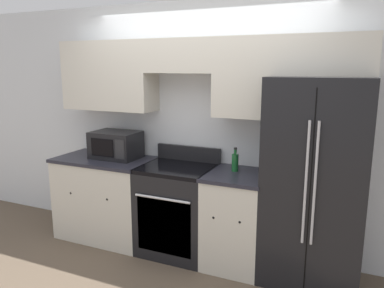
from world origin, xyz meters
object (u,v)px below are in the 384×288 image
object	(u,v)px
oven_range	(177,209)
microwave	(116,145)
bottle	(235,162)
refrigerator	(315,182)

from	to	relation	value
oven_range	microwave	size ratio (longest dim) A/B	2.12
oven_range	bottle	bearing A→B (deg)	7.74
oven_range	microwave	bearing A→B (deg)	175.37
refrigerator	microwave	size ratio (longest dim) A/B	3.59
refrigerator	microwave	bearing A→B (deg)	179.78
microwave	bottle	bearing A→B (deg)	0.69
oven_range	bottle	xyz separation A→B (m)	(0.59, 0.08, 0.55)
microwave	bottle	xyz separation A→B (m)	(1.38, 0.02, -0.06)
oven_range	bottle	distance (m)	0.81
oven_range	bottle	size ratio (longest dim) A/B	4.65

